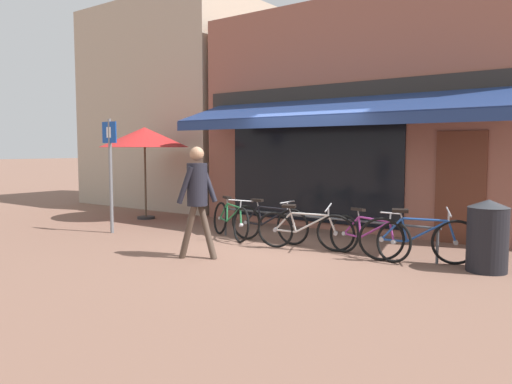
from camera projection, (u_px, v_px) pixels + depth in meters
name	position (u px, v px, depth m)	size (l,w,h in m)	color
ground_plane	(273.00, 249.00, 8.85)	(160.00, 160.00, 0.00)	brown
shop_front	(375.00, 118.00, 11.68)	(7.81, 4.50, 4.99)	#8E5647
neighbour_building	(181.00, 109.00, 16.14)	(5.57, 4.00, 6.13)	tan
bike_rack_rail	(316.00, 221.00, 8.92)	(4.36, 0.04, 0.57)	#47494F
bicycle_green	(230.00, 220.00, 9.88)	(1.60, 0.91, 0.83)	black
bicycle_black	(268.00, 223.00, 9.46)	(1.71, 0.52, 0.81)	black
bicycle_silver	(305.00, 230.00, 8.69)	(1.71, 0.66, 0.83)	black
bicycle_purple	(368.00, 236.00, 8.15)	(1.63, 0.56, 0.81)	black
bicycle_blue	(418.00, 239.00, 7.68)	(1.73, 0.83, 0.88)	black
pedestrian_adult	(197.00, 190.00, 7.97)	(0.58, 0.60, 1.82)	#47382D
litter_bin	(488.00, 236.00, 7.16)	(0.58, 0.58, 1.05)	black
parking_sign	(110.00, 163.00, 10.40)	(0.44, 0.07, 2.39)	slate
cafe_parasol	(145.00, 138.00, 12.47)	(2.21, 2.21, 2.31)	#4C3D2D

